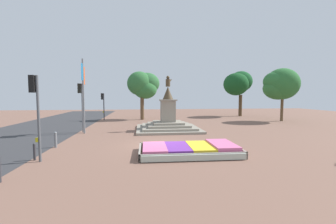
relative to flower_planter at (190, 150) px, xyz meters
The scene contains 12 objects.
ground_plane 2.61m from the flower_planter, 120.87° to the left, with size 74.31×74.31×0.00m, color brown.
flower_planter is the anchor object (origin of this frame).
statue_monument 8.62m from the flower_planter, 91.42° to the left, with size 5.64×5.64×4.90m.
traffic_light_near_crossing 7.90m from the flower_planter, behind, with size 0.41×0.28×4.06m.
traffic_light_mid_block 11.39m from the flower_planter, 133.72° to the left, with size 0.41×0.29×4.13m.
traffic_light_far_corner 19.11m from the flower_planter, 113.11° to the left, with size 0.42×0.31×3.42m.
banner_pole 10.88m from the flower_planter, 134.47° to the left, with size 0.14×1.21×6.10m.
kerb_bollard_mid_a 7.74m from the flower_planter, behind, with size 0.13×0.13×0.83m.
kerb_bollard_mid_b 8.09m from the flower_planter, 162.86° to the left, with size 0.17×0.17×0.96m.
park_tree_far_left 24.62m from the flower_planter, 60.49° to the left, with size 4.63×4.38×6.84m.
park_tree_behind_statue 20.05m from the flower_planter, 44.62° to the left, with size 4.10×4.03×6.38m.
park_tree_far_right 18.64m from the flower_planter, 97.30° to the left, with size 4.22×3.44×6.22m.
Camera 1 is at (-1.22, -13.84, 3.12)m, focal length 24.00 mm.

